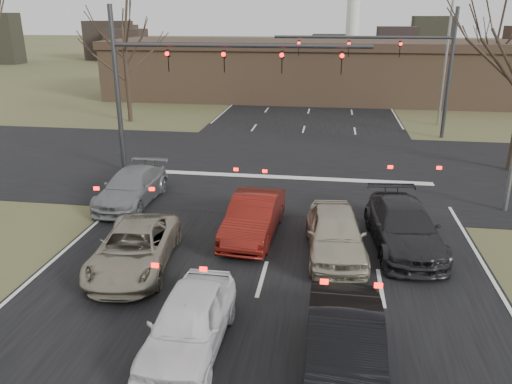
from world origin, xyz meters
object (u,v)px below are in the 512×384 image
car_silver_ahead (335,233)px  car_black_hatch (344,350)px  car_white_sedan (189,322)px  car_grey_ahead (132,187)px  car_silver_suv (134,248)px  streetlight_right_far (445,45)px  car_charcoal_sedan (404,227)px  car_red_ahead (254,217)px  mast_arm_far (404,57)px  building (335,70)px  mast_arm_near (181,70)px

car_silver_ahead → car_black_hatch: bearing=-92.9°
car_white_sedan → car_grey_ahead: bearing=119.6°
car_silver_suv → car_grey_ahead: (-2.28, 5.50, 0.03)m
streetlight_right_far → car_charcoal_sedan: (-4.88, -21.07, -4.83)m
car_red_ahead → streetlight_right_far: bearing=67.7°
car_silver_suv → car_silver_ahead: 6.46m
car_silver_suv → car_red_ahead: 4.41m
car_silver_suv → car_black_hatch: bearing=-40.0°
car_silver_suv → car_charcoal_sedan: car_charcoal_sedan is taller
mast_arm_far → car_red_ahead: bearing=-112.2°
streetlight_right_far → car_white_sedan: bearing=-111.0°
car_black_hatch → car_silver_ahead: 6.08m
car_charcoal_sedan → car_red_ahead: size_ratio=1.14×
car_charcoal_sedan → streetlight_right_far: bearing=71.6°
streetlight_right_far → car_grey_ahead: size_ratio=2.09×
building → car_red_ahead: bearing=-94.9°
car_charcoal_sedan → car_red_ahead: 5.17m
mast_arm_near → mast_arm_far: bearing=41.2°
mast_arm_far → car_red_ahead: (-6.91, -16.95, -4.27)m
building → streetlight_right_far: streetlight_right_far is taller
building → car_white_sedan: building is taller
car_silver_suv → car_charcoal_sedan: bearing=11.5°
car_grey_ahead → car_red_ahead: 6.17m
car_black_hatch → car_silver_ahead: car_silver_ahead is taller
car_white_sedan → car_black_hatch: (3.59, -0.58, 0.05)m
car_charcoal_sedan → car_black_hatch: bearing=-112.0°
car_white_sedan → car_silver_suv: bearing=128.1°
building → car_silver_suv: (-6.05, -34.85, -2.00)m
car_silver_suv → car_grey_ahead: size_ratio=1.00×
car_black_hatch → car_red_ahead: 7.76m
building → car_silver_suv: size_ratio=8.82×
car_charcoal_sedan → car_grey_ahead: size_ratio=1.08×
mast_arm_near → car_silver_ahead: 11.70m
car_white_sedan → car_silver_ahead: 6.46m
mast_arm_far → car_white_sedan: bearing=-107.6°
mast_arm_near → car_silver_ahead: mast_arm_near is taller
mast_arm_near → car_white_sedan: mast_arm_near is taller
building → car_silver_ahead: size_ratio=9.26×
building → car_silver_suv: 35.43m
mast_arm_near → car_red_ahead: mast_arm_near is taller
mast_arm_near → car_grey_ahead: mast_arm_near is taller
car_silver_ahead → streetlight_right_far: bearing=67.1°
building → car_silver_suv: building is taller
mast_arm_near → car_silver_suv: size_ratio=2.52×
mast_arm_far → car_silver_ahead: (-4.04, -18.00, -4.24)m
streetlight_right_far → car_silver_ahead: 23.63m
mast_arm_near → streetlight_right_far: size_ratio=1.21×
car_charcoal_sedan → car_silver_ahead: size_ratio=1.13×
mast_arm_far → car_grey_ahead: (-12.51, -14.35, -4.32)m
mast_arm_far → car_red_ahead: 18.79m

